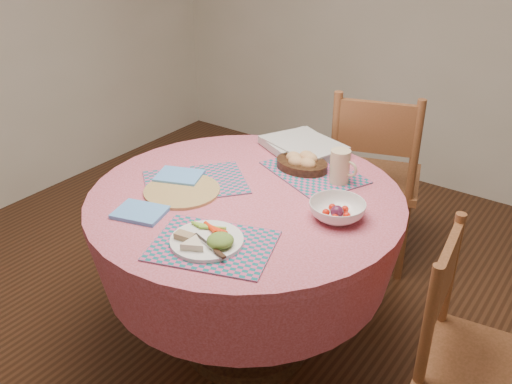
% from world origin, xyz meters
% --- Properties ---
extents(ground, '(4.00, 4.00, 0.00)m').
position_xyz_m(ground, '(0.00, 0.00, 0.00)').
color(ground, '#331C0F').
rests_on(ground, ground).
extents(dining_table, '(1.24, 1.24, 0.75)m').
position_xyz_m(dining_table, '(0.00, 0.00, 0.56)').
color(dining_table, '#C95D7C').
rests_on(dining_table, ground).
extents(chair_right, '(0.43, 0.45, 0.87)m').
position_xyz_m(chair_right, '(0.92, -0.02, 0.45)').
color(chair_right, brown).
rests_on(chair_right, ground).
extents(chair_back, '(0.57, 0.56, 0.98)m').
position_xyz_m(chair_back, '(0.14, 0.90, 0.51)').
color(chair_back, brown).
rests_on(chair_back, ground).
extents(placemat_front, '(0.48, 0.41, 0.01)m').
position_xyz_m(placemat_front, '(0.12, -0.35, 0.75)').
color(placemat_front, '#126068').
rests_on(placemat_front, dining_table).
extents(placemat_left, '(0.49, 0.50, 0.01)m').
position_xyz_m(placemat_left, '(-0.23, -0.03, 0.75)').
color(placemat_left, '#126068').
rests_on(placemat_left, dining_table).
extents(placemat_back, '(0.49, 0.44, 0.01)m').
position_xyz_m(placemat_back, '(0.12, 0.33, 0.75)').
color(placemat_back, '#126068').
rests_on(placemat_back, dining_table).
extents(wicker_trivet, '(0.30, 0.30, 0.01)m').
position_xyz_m(wicker_trivet, '(-0.22, -0.12, 0.76)').
color(wicker_trivet, olive).
rests_on(wicker_trivet, dining_table).
extents(napkin_near, '(0.21, 0.18, 0.01)m').
position_xyz_m(napkin_near, '(-0.23, -0.34, 0.76)').
color(napkin_near, '#5896E3').
rests_on(napkin_near, dining_table).
extents(napkin_far, '(0.22, 0.20, 0.01)m').
position_xyz_m(napkin_far, '(-0.31, -0.05, 0.76)').
color(napkin_far, '#5896E3').
rests_on(napkin_far, placemat_left).
extents(dinner_plate, '(0.25, 0.25, 0.05)m').
position_xyz_m(dinner_plate, '(0.11, -0.36, 0.77)').
color(dinner_plate, white).
rests_on(dinner_plate, placemat_front).
extents(bread_bowl, '(0.23, 0.23, 0.08)m').
position_xyz_m(bread_bowl, '(0.06, 0.32, 0.79)').
color(bread_bowl, black).
rests_on(bread_bowl, placemat_back).
extents(latte_mug, '(0.12, 0.08, 0.14)m').
position_xyz_m(latte_mug, '(0.25, 0.30, 0.83)').
color(latte_mug, beige).
rests_on(latte_mug, placemat_back).
extents(fruit_bowl, '(0.27, 0.27, 0.06)m').
position_xyz_m(fruit_bowl, '(0.37, 0.05, 0.78)').
color(fruit_bowl, white).
rests_on(fruit_bowl, dining_table).
extents(newspaper_stack, '(0.43, 0.39, 0.04)m').
position_xyz_m(newspaper_stack, '(-0.04, 0.49, 0.78)').
color(newspaper_stack, silver).
rests_on(newspaper_stack, dining_table).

